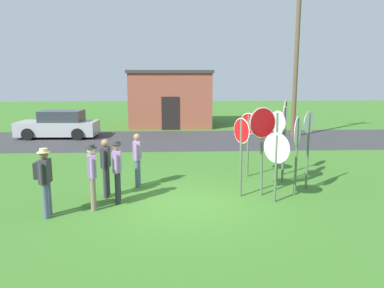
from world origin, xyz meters
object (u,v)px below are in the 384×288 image
(stop_sign_leaning_right, at_px, (248,134))
(person_in_blue, at_px, (92,173))
(person_on_left, at_px, (44,178))
(stop_sign_far_back, at_px, (276,155))
(utility_pole, at_px, (296,60))
(stop_sign_nearest, at_px, (284,131))
(person_holding_notes, at_px, (137,157))
(parked_car_on_street, at_px, (59,125))
(stop_sign_tallest, at_px, (262,134))
(person_with_sunhat, at_px, (106,165))
(stop_sign_rear_left, at_px, (309,137))
(stop_sign_leaning_left, at_px, (285,124))
(stop_sign_low_front, at_px, (297,141))
(person_in_teal, at_px, (117,168))
(stop_sign_rear_right, at_px, (241,144))
(stop_sign_center_cluster, at_px, (278,135))

(stop_sign_leaning_right, xyz_separation_m, person_in_blue, (-4.65, -3.02, -0.52))
(person_on_left, bearing_deg, stop_sign_far_back, 8.08)
(utility_pole, relative_size, stop_sign_nearest, 3.27)
(utility_pole, xyz_separation_m, stop_sign_leaning_right, (-4.21, -8.30, -2.76))
(person_holding_notes, bearing_deg, person_on_left, -128.93)
(parked_car_on_street, xyz_separation_m, stop_sign_far_back, (9.18, -11.31, 0.64))
(stop_sign_tallest, xyz_separation_m, stop_sign_nearest, (1.02, 1.32, -0.09))
(stop_sign_leaning_right, xyz_separation_m, person_on_left, (-5.69, -3.51, -0.49))
(person_with_sunhat, bearing_deg, stop_sign_far_back, -8.16)
(utility_pole, xyz_separation_m, stop_sign_rear_left, (-2.67, -9.81, -2.63))
(stop_sign_leaning_left, bearing_deg, person_holding_notes, -166.46)
(utility_pole, relative_size, person_in_blue, 4.69)
(stop_sign_leaning_left, distance_m, stop_sign_nearest, 0.94)
(stop_sign_rear_left, relative_size, stop_sign_low_front, 1.03)
(stop_sign_rear_left, bearing_deg, person_in_blue, -166.27)
(person_in_teal, bearing_deg, utility_pole, 52.56)
(stop_sign_far_back, relative_size, stop_sign_low_front, 0.83)
(stop_sign_leaning_left, bearing_deg, stop_sign_rear_right, -129.61)
(person_holding_notes, bearing_deg, utility_pole, 49.77)
(stop_sign_nearest, bearing_deg, stop_sign_tallest, -127.75)
(person_with_sunhat, bearing_deg, stop_sign_tallest, -0.39)
(stop_sign_leaning_left, height_order, stop_sign_low_front, stop_sign_leaning_left)
(utility_pole, bearing_deg, stop_sign_far_back, -109.82)
(stop_sign_leaning_left, height_order, stop_sign_nearest, stop_sign_leaning_left)
(person_in_teal, distance_m, person_on_left, 1.90)
(stop_sign_rear_left, relative_size, person_holding_notes, 1.43)
(person_in_blue, xyz_separation_m, person_on_left, (-1.05, -0.50, 0.03))
(stop_sign_rear_left, relative_size, stop_sign_center_cluster, 1.01)
(person_holding_notes, xyz_separation_m, person_on_left, (-2.02, -2.50, 0.06))
(stop_sign_low_front, xyz_separation_m, stop_sign_nearest, (0.03, 1.39, 0.08))
(stop_sign_low_front, distance_m, person_in_teal, 5.13)
(utility_pole, xyz_separation_m, parked_car_on_street, (-13.14, 0.33, -3.57))
(person_in_teal, height_order, person_on_left, same)
(stop_sign_low_front, height_order, person_in_blue, stop_sign_low_front)
(utility_pole, xyz_separation_m, stop_sign_low_front, (-3.21, -10.39, -2.64))
(person_in_blue, height_order, person_in_teal, same)
(stop_sign_far_back, relative_size, stop_sign_nearest, 0.78)
(utility_pole, bearing_deg, stop_sign_tallest, -112.17)
(utility_pole, relative_size, person_with_sunhat, 4.82)
(utility_pole, xyz_separation_m, stop_sign_tallest, (-4.21, -10.33, -2.46))
(stop_sign_tallest, xyz_separation_m, stop_sign_low_front, (1.00, -0.07, -0.18))
(stop_sign_leaning_left, distance_m, stop_sign_low_front, 2.30)
(stop_sign_tallest, bearing_deg, utility_pole, 67.83)
(stop_sign_rear_right, height_order, person_in_teal, stop_sign_rear_right)
(person_on_left, bearing_deg, utility_pole, 50.04)
(stop_sign_leaning_right, bearing_deg, stop_sign_nearest, -34.46)
(stop_sign_far_back, relative_size, stop_sign_rear_left, 0.81)
(utility_pole, relative_size, person_on_left, 4.69)
(stop_sign_rear_left, relative_size, stop_sign_rear_right, 1.06)
(stop_sign_nearest, bearing_deg, utility_pole, 70.52)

